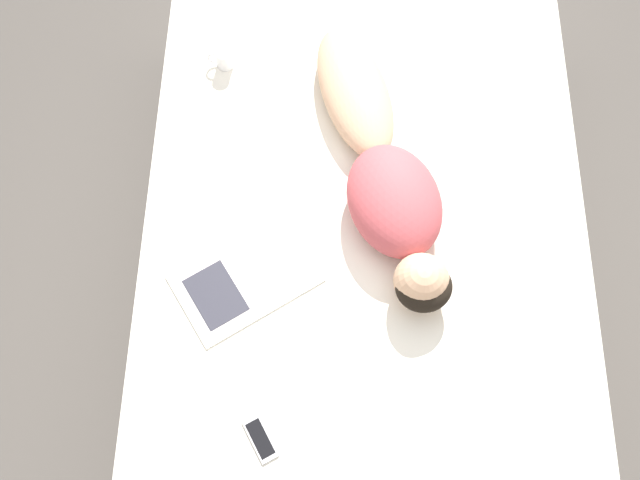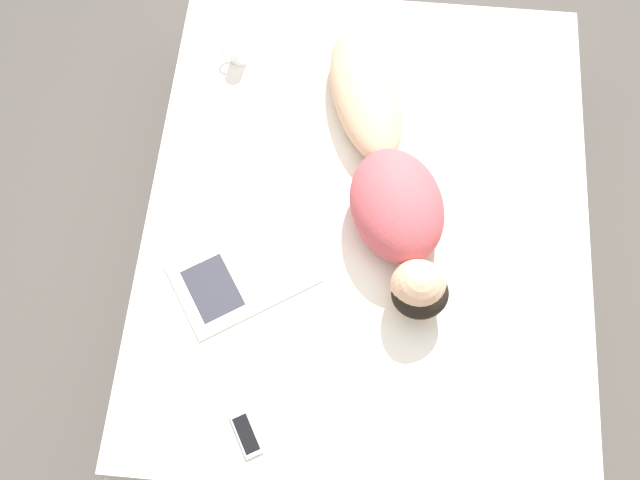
{
  "view_description": "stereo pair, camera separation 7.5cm",
  "coord_description": "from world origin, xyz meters",
  "px_view_note": "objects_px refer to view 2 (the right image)",
  "views": [
    {
      "loc": [
        0.15,
        1.24,
        3.21
      ],
      "look_at": [
        0.17,
        0.15,
        0.65
      ],
      "focal_mm": 42.0,
      "sensor_mm": 36.0,
      "label": 1
    },
    {
      "loc": [
        0.07,
        1.24,
        3.21
      ],
      "look_at": [
        0.17,
        0.15,
        0.65
      ],
      "focal_mm": 42.0,
      "sensor_mm": 36.0,
      "label": 2
    }
  ],
  "objects_px": {
    "open_magazine": "(242,274)",
    "coffee_mug": "(238,53)",
    "cell_phone": "(246,434)",
    "person": "(389,179)"
  },
  "relations": [
    {
      "from": "open_magazine",
      "to": "coffee_mug",
      "type": "height_order",
      "value": "coffee_mug"
    },
    {
      "from": "person",
      "to": "cell_phone",
      "type": "relative_size",
      "value": 7.67
    },
    {
      "from": "person",
      "to": "coffee_mug",
      "type": "xyz_separation_m",
      "value": [
        0.66,
        -0.56,
        -0.05
      ]
    },
    {
      "from": "coffee_mug",
      "to": "cell_phone",
      "type": "xyz_separation_m",
      "value": [
        -0.23,
        1.54,
        -0.04
      ]
    },
    {
      "from": "person",
      "to": "open_magazine",
      "type": "relative_size",
      "value": 2.19
    },
    {
      "from": "person",
      "to": "open_magazine",
      "type": "distance_m",
      "value": 0.66
    },
    {
      "from": "open_magazine",
      "to": "coffee_mug",
      "type": "relative_size",
      "value": 5.46
    },
    {
      "from": "open_magazine",
      "to": "cell_phone",
      "type": "xyz_separation_m",
      "value": [
        -0.09,
        0.58,
        0.0
      ]
    },
    {
      "from": "open_magazine",
      "to": "coffee_mug",
      "type": "distance_m",
      "value": 0.97
    },
    {
      "from": "cell_phone",
      "to": "person",
      "type": "bearing_deg",
      "value": -143.26
    }
  ]
}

